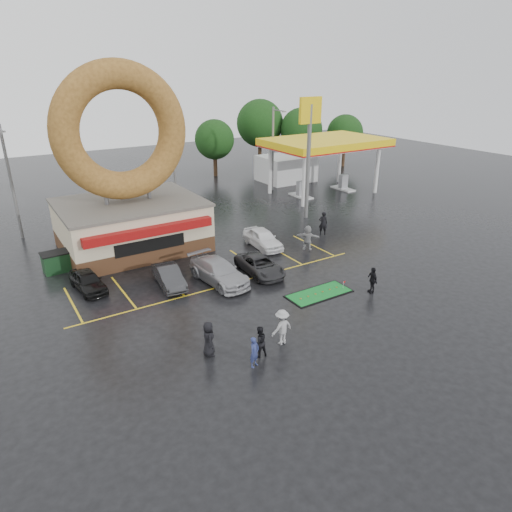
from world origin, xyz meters
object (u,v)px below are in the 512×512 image
streetlight_right (273,147)px  putting_green (319,293)px  streetlight_left (11,180)px  car_black (88,281)px  person_cameraman (372,280)px  car_silver (219,272)px  donut_shop (128,191)px  streetlight_mid (174,160)px  gas_station (307,155)px  car_white (263,238)px  car_dgrey (169,276)px  person_blue (254,352)px  shell_sign (309,136)px  car_grey (260,265)px  dumpster (57,262)px

streetlight_right → putting_green: (-11.88, -22.64, -4.75)m
streetlight_left → car_black: streetlight_left is taller
person_cameraman → putting_green: 3.37m
streetlight_right → person_cameraman: (-8.98, -24.15, -3.95)m
car_black → car_silver: (7.44, -3.31, 0.11)m
donut_shop → car_silver: donut_shop is taller
donut_shop → streetlight_mid: donut_shop is taller
donut_shop → streetlight_left: bearing=135.2°
gas_station → streetlight_right: (-4.00, 0.98, 1.08)m
streetlight_mid → car_white: size_ratio=2.13×
car_dgrey → streetlight_right: bearing=46.6°
car_dgrey → person_cameraman: bearing=-30.7°
gas_station → person_blue: bearing=-131.9°
shell_sign → car_grey: 14.86m
streetlight_mid → dumpster: (-12.79, -9.51, -4.13)m
gas_station → car_white: gas_station is taller
car_black → gas_station: bearing=19.7°
car_white → car_silver: bearing=-143.3°
streetlight_left → streetlight_mid: bearing=4.1°
car_white → dumpster: size_ratio=2.34×
streetlight_left → putting_green: (14.12, -20.64, -4.75)m
gas_station → car_black: bearing=-153.9°
car_black → donut_shop: bearing=43.4°
dumpster → car_silver: bearing=-43.5°
car_silver → person_blue: (-2.82, -8.85, 0.03)m
streetlight_mid → car_silver: bearing=-104.3°
streetlight_mid → car_grey: 17.71m
person_cameraman → putting_green: (-2.90, 1.51, -0.80)m
donut_shop → car_dgrey: bearing=-91.5°
streetlight_right → car_white: streetlight_right is taller
donut_shop → gas_station: bearing=19.1°
streetlight_right → dumpster: bearing=-157.0°
car_black → dumpster: bearing=98.3°
gas_station → car_grey: size_ratio=3.16×
dumpster → car_black: bearing=-77.9°
donut_shop → dumpster: (-5.79, -1.56, -3.81)m
shell_sign → car_black: shell_sign is taller
donut_shop → dumpster: bearing=-164.9°
gas_station → car_silver: size_ratio=2.70×
person_blue → dumpster: person_blue is taller
car_dgrey → car_grey: 6.06m
car_dgrey → dumpster: dumpster is taller
streetlight_mid → car_white: (1.48, -13.16, -4.06)m
shell_sign → dumpster: bearing=-178.5°
streetlight_mid → streetlight_right: 12.04m
car_white → car_black: bearing=-174.3°
streetlight_mid → car_grey: (-1.35, -17.16, -4.18)m
donut_shop → gas_station: 24.35m
person_blue → car_black: bearing=87.3°
streetlight_right → person_blue: size_ratio=5.89×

